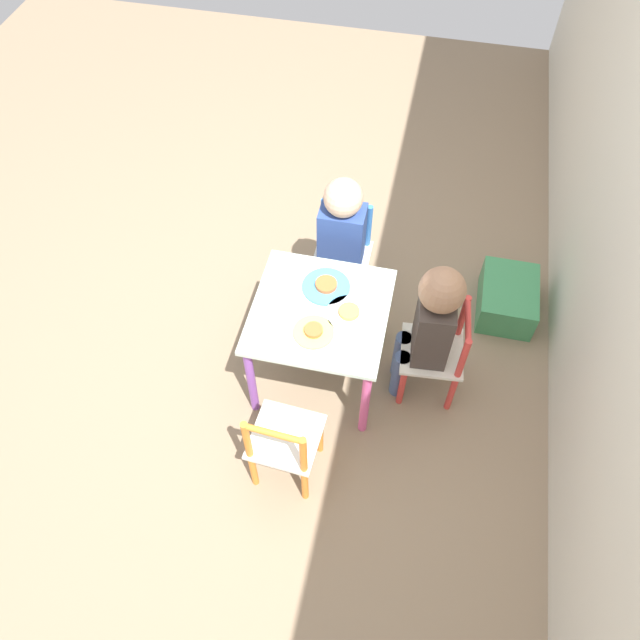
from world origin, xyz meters
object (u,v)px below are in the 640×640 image
at_px(chair_red, 437,354).
at_px(plate_right, 314,332).
at_px(child_back, 430,322).
at_px(plate_left, 326,286).
at_px(child_left, 341,236).
at_px(plate_back, 349,313).
at_px(storage_bin, 507,298).
at_px(kids_table, 320,321).
at_px(chair_blue, 342,256).
at_px(chair_orange, 284,444).

bearing_deg(chair_red, plate_right, -77.04).
bearing_deg(child_back, chair_red, 90.00).
bearing_deg(plate_left, child_left, -179.58).
relative_size(plate_back, storage_bin, 0.52).
bearing_deg(storage_bin, child_left, -82.16).
xyz_separation_m(kids_table, plate_left, (-0.12, 0.00, 0.09)).
distance_m(chair_blue, chair_red, 0.68).
height_order(chair_red, plate_left, chair_red).
relative_size(chair_orange, plate_left, 2.59).
height_order(chair_red, plate_back, chair_red).
xyz_separation_m(child_left, storage_bin, (-0.11, 0.81, -0.36)).
bearing_deg(plate_back, chair_orange, -16.71).
distance_m(kids_table, chair_orange, 0.52).
relative_size(plate_back, plate_right, 1.15).
height_order(chair_orange, plate_back, chair_orange).
bearing_deg(plate_right, kids_table, 180.00).
bearing_deg(storage_bin, chair_blue, -86.36).
bearing_deg(chair_red, chair_orange, -49.21).
bearing_deg(plate_left, plate_back, 45.00).
relative_size(child_left, plate_right, 4.64).
bearing_deg(plate_right, chair_blue, -179.75).
xyz_separation_m(chair_blue, chair_red, (0.46, 0.50, 0.00)).
height_order(chair_red, child_back, child_back).
distance_m(child_left, plate_left, 0.32).
xyz_separation_m(plate_left, storage_bin, (-0.43, 0.81, -0.39)).
bearing_deg(plate_back, child_back, 96.45).
distance_m(kids_table, chair_red, 0.52).
bearing_deg(chair_orange, plate_back, -103.03).
relative_size(plate_left, plate_right, 1.23).
distance_m(kids_table, child_left, 0.44).
xyz_separation_m(child_left, child_back, (0.40, 0.44, 0.01)).
relative_size(kids_table, chair_red, 1.06).
relative_size(kids_table, child_back, 0.72).
distance_m(chair_orange, storage_bin, 1.35).
distance_m(plate_left, plate_right, 0.23).
bearing_deg(storage_bin, plate_left, -61.83).
relative_size(kids_table, storage_bin, 1.54).
relative_size(kids_table, chair_orange, 1.06).
bearing_deg(child_back, child_left, -137.14).
bearing_deg(plate_back, chair_red, 96.18).
xyz_separation_m(chair_blue, plate_back, (0.50, 0.12, 0.23)).
height_order(chair_orange, storage_bin, chair_orange).
bearing_deg(chair_orange, storage_bin, -125.04).
relative_size(child_back, plate_right, 4.72).
bearing_deg(chair_blue, plate_right, -90.06).
bearing_deg(child_left, plate_back, -75.04).
bearing_deg(plate_right, child_left, -179.76).
bearing_deg(chair_blue, storage_bin, 3.34).
xyz_separation_m(child_back, plate_back, (0.04, -0.32, 0.02)).
distance_m(chair_blue, chair_orange, 1.00).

